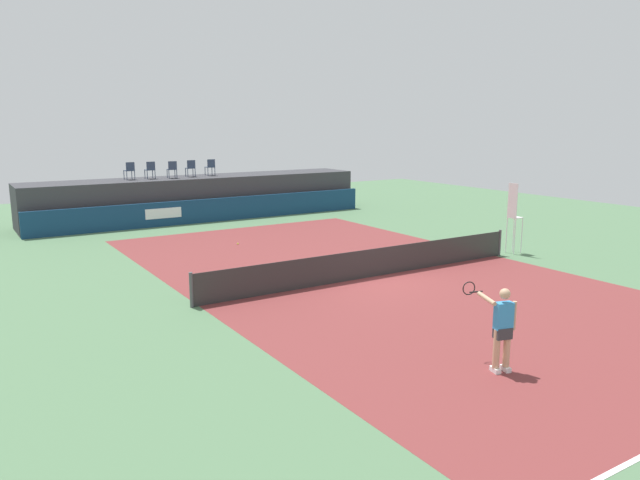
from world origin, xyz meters
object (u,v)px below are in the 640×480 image
at_px(spectator_chair_right, 191,168).
at_px(umpire_chair, 514,213).
at_px(net_post_far, 500,243).
at_px(tennis_player, 502,327).
at_px(spectator_chair_far_left, 130,170).
at_px(tennis_ball, 238,244).
at_px(spectator_chair_far_right, 210,166).
at_px(spectator_chair_left, 150,169).
at_px(spectator_chair_center, 172,169).
at_px(net_post_near, 191,290).

bearing_deg(spectator_chair_right, umpire_chair, -64.53).
height_order(net_post_far, tennis_player, tennis_player).
bearing_deg(spectator_chair_far_left, tennis_ball, -75.01).
xyz_separation_m(spectator_chair_far_right, net_post_far, (5.43, -15.49, -2.19)).
bearing_deg(spectator_chair_left, spectator_chair_center, -15.11).
bearing_deg(umpire_chair, spectator_chair_far_left, 124.30).
height_order(spectator_chair_far_right, umpire_chair, spectator_chair_far_right).
height_order(spectator_chair_right, tennis_player, spectator_chair_right).
xyz_separation_m(spectator_chair_center, tennis_player, (-0.86, -22.56, -1.73)).
bearing_deg(tennis_ball, net_post_far, -43.72).
relative_size(umpire_chair, net_post_far, 2.76).
bearing_deg(spectator_chair_center, spectator_chair_far_right, 11.84).
bearing_deg(tennis_ball, umpire_chair, -41.24).
bearing_deg(spectator_chair_far_left, spectator_chair_right, -0.98).
distance_m(spectator_chair_far_right, net_post_far, 16.57).
bearing_deg(umpire_chair, spectator_chair_far_right, 111.58).
height_order(spectator_chair_right, net_post_near, spectator_chair_right).
xyz_separation_m(spectator_chair_far_left, tennis_ball, (2.17, -8.09, -2.66)).
bearing_deg(spectator_chair_left, spectator_chair_far_right, 3.37).
distance_m(spectator_chair_far_right, umpire_chair, 16.70).
xyz_separation_m(spectator_chair_right, spectator_chair_far_right, (1.18, 0.15, 0.00)).
bearing_deg(umpire_chair, spectator_chair_left, 121.81).
bearing_deg(spectator_chair_right, spectator_chair_center, -163.59).
distance_m(spectator_chair_far_left, net_post_far, 18.39).
relative_size(spectator_chair_left, spectator_chair_far_right, 1.00).
bearing_deg(tennis_ball, spectator_chair_left, 98.18).
height_order(spectator_chair_left, tennis_ball, spectator_chair_left).
relative_size(umpire_chair, tennis_ball, 40.59).
distance_m(spectator_chair_center, net_post_near, 15.87).
height_order(spectator_chair_center, net_post_far, spectator_chair_center).
xyz_separation_m(spectator_chair_left, spectator_chair_far_right, (3.36, 0.20, 0.00)).
bearing_deg(net_post_near, spectator_chair_far_left, 80.45).
xyz_separation_m(spectator_chair_center, net_post_far, (7.74, -15.01, -2.19)).
xyz_separation_m(umpire_chair, net_post_near, (-13.09, -0.00, -1.09)).
bearing_deg(tennis_ball, spectator_chair_right, 82.68).
bearing_deg(spectator_chair_far_left, net_post_near, -99.55).
distance_m(spectator_chair_left, tennis_ball, 8.49).
relative_size(spectator_chair_right, net_post_far, 0.89).
relative_size(spectator_chair_left, spectator_chair_right, 1.00).
height_order(umpire_chair, tennis_player, umpire_chair).
height_order(spectator_chair_left, spectator_chair_center, same).
xyz_separation_m(net_post_far, tennis_player, (-8.60, -7.55, 0.46)).
relative_size(spectator_chair_far_right, net_post_far, 0.89).
height_order(tennis_player, tennis_ball, tennis_player).
relative_size(spectator_chair_center, spectator_chair_far_right, 1.00).
xyz_separation_m(spectator_chair_left, umpire_chair, (9.49, -15.30, -1.11)).
xyz_separation_m(spectator_chair_left, net_post_near, (-3.61, -15.30, -2.19)).
xyz_separation_m(spectator_chair_right, umpire_chair, (7.31, -15.34, -1.11)).
height_order(spectator_chair_far_right, tennis_ball, spectator_chair_far_right).
bearing_deg(spectator_chair_left, tennis_player, -89.52).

